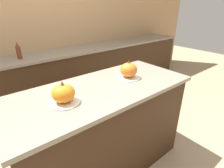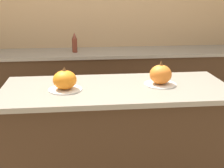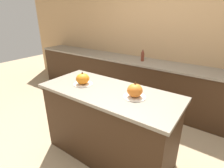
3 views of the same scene
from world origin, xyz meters
name	(u,v)px [view 3 (image 3 of 3)]	position (x,y,z in m)	size (l,w,h in m)	color
ground_plane	(109,153)	(0.00, 0.00, 0.00)	(12.00, 12.00, 0.00)	tan
wall_back	(166,42)	(0.00, 1.87, 1.25)	(8.00, 0.06, 2.50)	tan
kitchen_island	(109,124)	(0.00, 0.00, 0.47)	(1.66, 0.72, 0.94)	#382314
back_counter	(156,86)	(0.00, 1.54, 0.45)	(6.00, 0.60, 0.91)	#382314
pumpkin_cake_left	(83,79)	(-0.37, -0.03, 1.01)	(0.24, 0.24, 0.17)	silver
pumpkin_cake_right	(135,91)	(0.33, 0.02, 1.01)	(0.24, 0.24, 0.19)	silver
bottle_tall	(143,55)	(-0.31, 1.52, 1.02)	(0.06, 0.06, 0.23)	maroon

